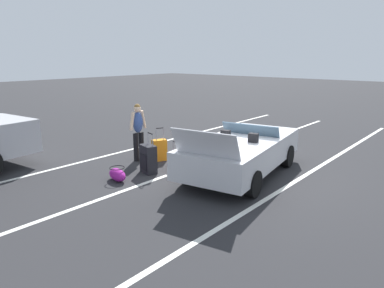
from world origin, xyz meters
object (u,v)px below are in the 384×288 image
convertible_car (245,150)px  suitcase_medium_bright (159,150)px  suitcase_large_black (148,159)px  traveler_person (138,129)px  suitcase_small_carryon (177,160)px  duffel_bag (117,174)px

convertible_car → suitcase_medium_bright: 2.58m
convertible_car → suitcase_large_black: convertible_car is taller
suitcase_large_black → traveler_person: traveler_person is taller
suitcase_medium_bright → suitcase_small_carryon: (-0.29, -0.97, -0.06)m
duffel_bag → traveler_person: 1.95m
convertible_car → suitcase_small_carryon: (-0.95, 1.50, -0.34)m
suitcase_small_carryon → duffel_bag: suitcase_small_carryon is taller
convertible_car → suitcase_medium_bright: bearing=95.7°
suitcase_medium_bright → traveler_person: bearing=61.3°
convertible_car → suitcase_small_carryon: 1.81m
convertible_car → suitcase_medium_bright: size_ratio=4.45×
convertible_car → duffel_bag: (-2.55, 2.02, -0.43)m
suitcase_large_black → suitcase_small_carryon: suitcase_large_black is taller
convertible_car → duffel_bag: bearing=132.5°
suitcase_small_carryon → duffel_bag: size_ratio=1.14×
duffel_bag → traveler_person: (1.53, 0.94, 0.77)m
suitcase_large_black → traveler_person: bearing=-103.2°
suitcase_medium_bright → traveler_person: traveler_person is taller
suitcase_large_black → suitcase_medium_bright: suitcase_large_black is taller
suitcase_medium_bright → duffel_bag: 1.95m
convertible_car → suitcase_small_carryon: convertible_car is taller
suitcase_small_carryon → duffel_bag: (-1.61, 0.51, -0.09)m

